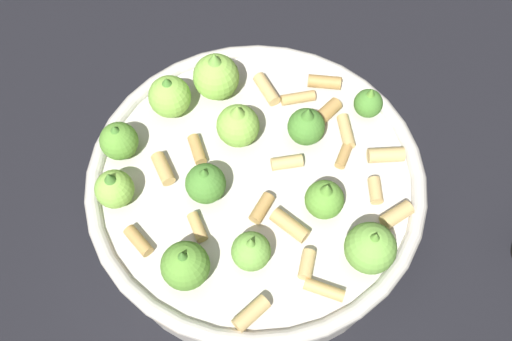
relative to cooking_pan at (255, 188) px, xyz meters
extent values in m
plane|color=black|center=(0.00, 0.00, -0.04)|extent=(2.40, 2.40, 0.00)
cylinder|color=beige|center=(0.00, 0.00, -0.01)|extent=(0.28, 0.28, 0.07)
torus|color=beige|center=(0.00, 0.00, 0.02)|extent=(0.30, 0.30, 0.01)
sphere|color=#4C8933|center=(-0.06, -0.02, 0.04)|extent=(0.03, 0.03, 0.03)
cone|color=#4C8933|center=(-0.06, -0.02, 0.06)|extent=(0.02, 0.02, 0.02)
sphere|color=#609E38|center=(0.08, 0.06, 0.04)|extent=(0.04, 0.04, 0.04)
cone|color=#4C8933|center=(0.08, 0.06, 0.06)|extent=(0.01, 0.01, 0.02)
sphere|color=#75B247|center=(0.03, 0.07, 0.04)|extent=(0.03, 0.03, 0.03)
cone|color=#75B247|center=(0.03, 0.07, 0.06)|extent=(0.01, 0.01, 0.01)
sphere|color=#8CC64C|center=(0.00, -0.10, 0.04)|extent=(0.04, 0.04, 0.04)
cone|color=#75B247|center=(0.00, -0.10, 0.07)|extent=(0.02, 0.02, 0.02)
sphere|color=#609E38|center=(-0.04, 0.05, 0.04)|extent=(0.03, 0.03, 0.03)
cone|color=#609E38|center=(-0.04, 0.05, 0.06)|extent=(0.02, 0.02, 0.02)
sphere|color=#609E38|center=(0.10, -0.07, 0.04)|extent=(0.03, 0.03, 0.03)
cone|color=#4C8933|center=(0.10, -0.07, 0.06)|extent=(0.02, 0.02, 0.01)
sphere|color=#4C8933|center=(0.04, 0.00, 0.04)|extent=(0.03, 0.03, 0.03)
cone|color=#4C8933|center=(0.04, 0.00, 0.06)|extent=(0.01, 0.01, 0.01)
sphere|color=#8CC64C|center=(0.12, -0.02, 0.04)|extent=(0.03, 0.03, 0.03)
cone|color=#4C8933|center=(0.12, -0.02, 0.06)|extent=(0.02, 0.02, 0.02)
sphere|color=#4C8933|center=(-0.12, -0.03, 0.04)|extent=(0.03, 0.03, 0.03)
cone|color=#609E38|center=(-0.12, -0.03, 0.05)|extent=(0.01, 0.01, 0.01)
sphere|color=#75B247|center=(-0.06, 0.10, 0.04)|extent=(0.04, 0.04, 0.04)
cone|color=#609E38|center=(-0.06, 0.10, 0.06)|extent=(0.01, 0.01, 0.01)
sphere|color=#8CC64C|center=(0.00, -0.04, 0.04)|extent=(0.04, 0.04, 0.04)
cone|color=#8CC64C|center=(0.00, -0.04, 0.06)|extent=(0.02, 0.02, 0.02)
sphere|color=#8CC64C|center=(0.05, -0.09, 0.04)|extent=(0.04, 0.04, 0.04)
cone|color=#4C8933|center=(0.05, -0.09, 0.06)|extent=(0.02, 0.02, 0.01)
cylinder|color=tan|center=(0.06, 0.03, 0.03)|extent=(0.01, 0.02, 0.01)
cylinder|color=tan|center=(0.01, 0.03, 0.03)|extent=(0.03, 0.02, 0.01)
cylinder|color=tan|center=(-0.09, -0.03, 0.03)|extent=(0.03, 0.02, 0.01)
cylinder|color=tan|center=(-0.03, 0.00, 0.03)|extent=(0.03, 0.02, 0.01)
cylinder|color=tan|center=(0.11, 0.02, 0.03)|extent=(0.02, 0.03, 0.01)
cylinder|color=tan|center=(0.04, -0.04, 0.03)|extent=(0.01, 0.03, 0.01)
cylinder|color=tan|center=(-0.10, -0.07, 0.03)|extent=(0.03, 0.03, 0.01)
cylinder|color=tan|center=(-0.01, 0.09, 0.03)|extent=(0.02, 0.02, 0.01)
cylinder|color=tan|center=(0.07, -0.03, 0.03)|extent=(0.01, 0.03, 0.01)
cylinder|color=tan|center=(-0.01, 0.12, 0.03)|extent=(0.03, 0.03, 0.01)
cylinder|color=tan|center=(-0.11, 0.03, 0.03)|extent=(0.03, 0.02, 0.01)
cylinder|color=tan|center=(0.05, 0.11, 0.03)|extent=(0.03, 0.02, 0.01)
cylinder|color=tan|center=(-0.07, -0.06, 0.03)|extent=(0.03, 0.02, 0.01)
cylinder|color=tan|center=(-0.01, 0.06, 0.03)|extent=(0.03, 0.04, 0.01)
cylinder|color=tan|center=(-0.09, 0.05, 0.03)|extent=(0.02, 0.02, 0.01)
cylinder|color=tan|center=(-0.09, 0.08, 0.03)|extent=(0.03, 0.02, 0.01)
cylinder|color=tan|center=(-0.08, 0.01, 0.03)|extent=(0.02, 0.02, 0.01)
cylinder|color=tan|center=(-0.09, -0.01, 0.03)|extent=(0.02, 0.03, 0.01)
cylinder|color=tan|center=(-0.04, -0.08, 0.03)|extent=(0.01, 0.03, 0.01)
camera|label=1|loc=(0.09, 0.22, 0.45)|focal=39.96mm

